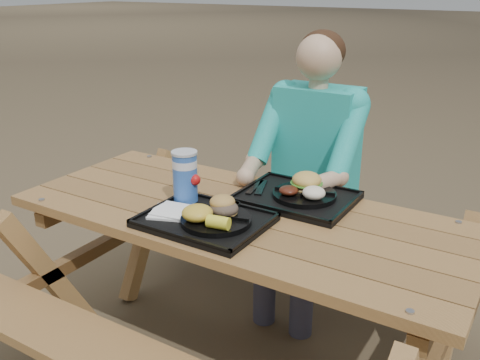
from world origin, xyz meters
The scene contains 17 objects.
picnic_table centered at (0.00, 0.00, 0.38)m, with size 1.80×1.49×0.75m, color #999999, non-canonical shape.
tray_near centered at (-0.05, -0.17, 0.76)m, with size 0.45×0.35×0.02m, color black.
tray_far centered at (0.14, 0.21, 0.76)m, with size 0.45×0.35×0.02m, color black.
plate_near centered at (0.00, -0.17, 0.78)m, with size 0.26×0.26×0.02m, color black.
plate_far centered at (0.17, 0.22, 0.78)m, with size 0.26×0.26×0.02m, color black.
napkin_stack centered at (-0.19, -0.20, 0.78)m, with size 0.14×0.14×0.02m, color white.
soda_cup centered at (-0.22, -0.06, 0.87)m, with size 0.10×0.10×0.20m, color #1649A8.
condiment_bbq centered at (-0.06, -0.05, 0.79)m, with size 0.05×0.05×0.03m, color black.
condiment_mustard centered at (0.00, -0.04, 0.78)m, with size 0.05×0.05×0.03m, color gold.
sandwich centered at (0.01, -0.13, 0.84)m, with size 0.10×0.10×0.10m, color #BD8B42, non-canonical shape.
mac_cheese centered at (-0.04, -0.22, 0.82)m, with size 0.11×0.11×0.06m, color gold.
corn_cob centered at (0.06, -0.24, 0.81)m, with size 0.08×0.08×0.05m, color #FEF335, non-canonical shape.
cutlery_far centered at (-0.03, 0.21, 0.77)m, with size 0.03×0.17×0.01m, color black.
burger centered at (0.16, 0.26, 0.85)m, with size 0.12×0.12×0.11m, color gold, non-canonical shape.
baked_beans centered at (0.13, 0.16, 0.81)m, with size 0.08×0.08×0.04m, color #4A1B0E.
potato_salad centered at (0.23, 0.18, 0.82)m, with size 0.09×0.09×0.05m, color white.
diner centered at (0.02, 0.66, 0.64)m, with size 0.48×0.84×1.28m, color #1996AF, non-canonical shape.
Camera 1 is at (1.00, -1.63, 1.60)m, focal length 40.00 mm.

